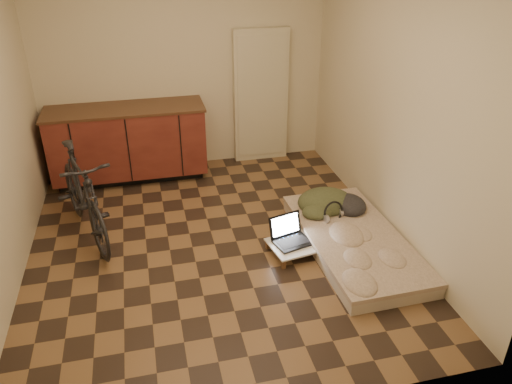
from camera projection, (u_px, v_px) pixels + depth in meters
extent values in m
cube|color=brown|center=(215.00, 244.00, 4.91)|extent=(3.50, 4.00, 0.00)
cube|color=beige|center=(184.00, 64.00, 6.02)|extent=(3.50, 0.00, 2.60)
cube|color=beige|center=(267.00, 245.00, 2.59)|extent=(3.50, 0.00, 2.60)
cube|color=beige|center=(394.00, 104.00, 4.67)|extent=(0.00, 4.00, 2.60)
cube|color=black|center=(133.00, 173.00, 6.23)|extent=(1.70, 0.48, 0.10)
cube|color=#531D17|center=(128.00, 141.00, 5.99)|extent=(1.80, 0.60, 0.78)
cube|color=#482C1A|center=(124.00, 109.00, 5.80)|extent=(1.84, 0.62, 0.03)
cube|color=beige|center=(261.00, 96.00, 6.38)|extent=(0.70, 0.10, 1.70)
imported|color=black|center=(82.00, 191.00, 4.82)|extent=(0.93, 1.64, 1.02)
cube|color=#BFB199|center=(353.00, 243.00, 4.83)|extent=(0.88, 1.80, 0.11)
cube|color=beige|center=(354.00, 236.00, 4.79)|extent=(0.90, 1.82, 0.04)
cube|color=brown|center=(283.00, 264.00, 4.55)|extent=(0.04, 0.04, 0.09)
cube|color=brown|center=(268.00, 245.00, 4.83)|extent=(0.04, 0.04, 0.09)
cube|color=brown|center=(337.00, 250.00, 4.75)|extent=(0.04, 0.04, 0.09)
cube|color=brown|center=(319.00, 232.00, 5.03)|extent=(0.04, 0.04, 0.09)
cube|color=white|center=(302.00, 243.00, 4.76)|extent=(0.69, 0.51, 0.02)
cube|color=black|center=(293.00, 242.00, 4.74)|extent=(0.39, 0.32, 0.02)
cube|color=black|center=(285.00, 225.00, 4.80)|extent=(0.34, 0.15, 0.22)
cube|color=white|center=(285.00, 225.00, 4.80)|extent=(0.29, 0.12, 0.18)
ellipsoid|color=white|center=(325.00, 235.00, 4.83)|extent=(0.09, 0.12, 0.04)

